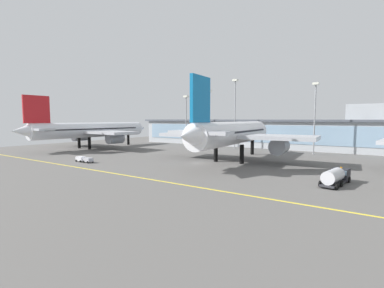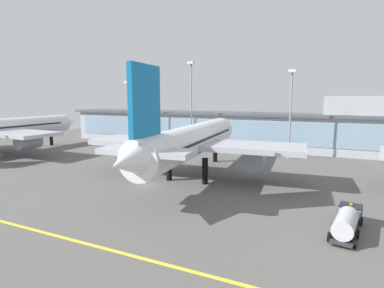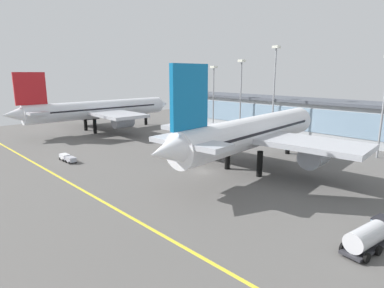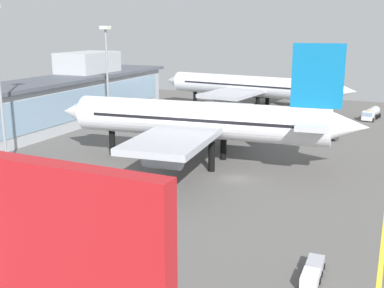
% 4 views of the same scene
% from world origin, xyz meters
% --- Properties ---
extents(ground_plane, '(180.00, 180.00, 0.00)m').
position_xyz_m(ground_plane, '(0.00, 0.00, 0.00)').
color(ground_plane, '#5B5956').
extents(airliner_near_right, '(43.33, 53.81, 20.52)m').
position_xyz_m(airliner_near_right, '(5.53, 8.28, 7.51)').
color(airliner_near_right, black).
rests_on(airliner_near_right, ground).
extents(airliner_far_right, '(41.20, 55.89, 18.70)m').
position_xyz_m(airliner_far_right, '(58.49, 14.96, 6.83)').
color(airliner_far_right, black).
rests_on(airliner_far_right, ground).
extents(fuel_tanker_truck, '(9.34, 4.32, 2.90)m').
position_xyz_m(fuel_tanker_truck, '(59.19, -16.22, 1.51)').
color(fuel_tanker_truck, black).
rests_on(fuel_tanker_truck, ground).
extents(baggage_tug_near, '(4.09, 9.31, 2.90)m').
position_xyz_m(baggage_tug_near, '(32.88, -6.54, 1.51)').
color(baggage_tug_near, black).
rests_on(baggage_tug_near, ground).
extents(service_truck_far, '(5.62, 1.78, 1.40)m').
position_xyz_m(service_truck_far, '(-26.04, -16.21, 0.79)').
color(service_truck_far, black).
rests_on(service_truck_far, ground).
extents(apron_light_mast_centre, '(1.80, 1.80, 23.03)m').
position_xyz_m(apron_light_mast_centre, '(20.48, 36.36, 15.13)').
color(apron_light_mast_centre, gray).
rests_on(apron_light_mast_centre, ground).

